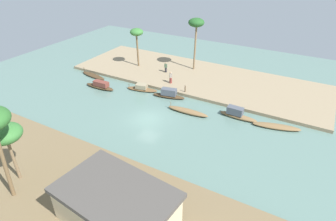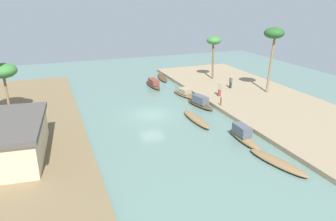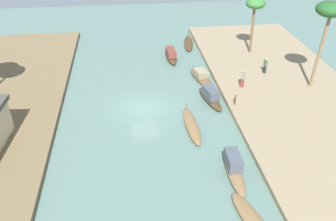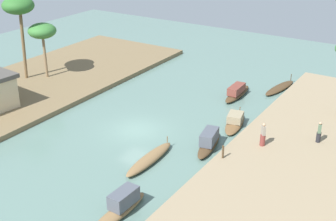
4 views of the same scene
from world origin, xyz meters
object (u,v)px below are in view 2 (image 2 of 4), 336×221
person_on_near_bank (219,90)px  person_by_mooring (231,83)px  sampan_downstream_large (278,162)px  sampan_foreground (200,102)px  riverside_building (7,140)px  sampan_near_left_bank (162,78)px  palm_tree_left_near (274,35)px  mooring_post (221,101)px  sampan_with_tall_canopy (243,135)px  sampan_upstream_small (153,84)px  sampan_with_red_awning (196,119)px  palm_tree_left_far (214,42)px  sampan_open_hull (185,93)px  palm_tree_right_short (3,71)px

person_on_near_bank → person_by_mooring: (2.67, -3.23, 0.02)m
sampan_downstream_large → sampan_foreground: (14.34, -0.54, 0.29)m
person_by_mooring → riverside_building: riverside_building is taller
sampan_near_left_bank → palm_tree_left_near: bearing=-134.2°
mooring_post → sampan_downstream_large: bearing=169.4°
sampan_with_tall_canopy → mooring_post: 8.52m
sampan_with_tall_canopy → person_by_mooring: 15.75m
person_by_mooring → palm_tree_left_near: bearing=-145.7°
sampan_upstream_small → palm_tree_left_near: 17.12m
sampan_with_red_awning → palm_tree_left_far: (13.73, -9.28, 5.61)m
sampan_with_tall_canopy → riverside_building: 19.31m
sampan_open_hull → sampan_with_tall_canopy: sampan_with_tall_canopy is taller
sampan_open_hull → palm_tree_left_far: bearing=-65.4°
palm_tree_left_far → sampan_foreground: bearing=144.8°
palm_tree_left_near → palm_tree_left_far: size_ratio=1.30×
sampan_with_red_awning → sampan_downstream_large: bearing=-170.9°
palm_tree_left_near → mooring_post: bearing=106.5°
palm_tree_left_far → sampan_downstream_large: bearing=163.0°
person_by_mooring → palm_tree_right_short: bearing=78.8°
palm_tree_left_near → riverside_building: 31.26m
sampan_foreground → palm_tree_left_far: size_ratio=0.74×
sampan_downstream_large → person_on_near_bank: size_ratio=3.08×
riverside_building → palm_tree_left_near: bearing=-70.1°
sampan_with_tall_canopy → palm_tree_left_near: palm_tree_left_near is taller
riverside_building → sampan_foreground: bearing=-65.7°
person_on_near_bank → sampan_with_red_awning: bearing=-90.6°
sampan_open_hull → sampan_with_tall_canopy: bearing=164.5°
sampan_upstream_small → sampan_near_left_bank: 4.72m
person_by_mooring → riverside_building: (-10.90, 26.25, 0.77)m
sampan_foreground → palm_tree_left_near: palm_tree_left_near is taller
sampan_with_red_awning → palm_tree_left_near: (5.00, -12.68, 7.37)m
palm_tree_left_far → mooring_post: bearing=156.1°
sampan_near_left_bank → mooring_post: size_ratio=5.45×
sampan_with_tall_canopy → palm_tree_right_short: palm_tree_right_short is taller
sampan_with_tall_canopy → sampan_near_left_bank: 23.61m
sampan_with_red_awning → riverside_building: (-2.57, 17.11, 1.68)m
sampan_foreground → sampan_near_left_bank: 13.89m
sampan_foreground → person_on_near_bank: size_ratio=2.63×
sampan_with_red_awning → riverside_building: riverside_building is taller
sampan_near_left_bank → sampan_downstream_large: bearing=-173.3°
sampan_foreground → person_by_mooring: (4.27, -6.68, 0.65)m
sampan_downstream_large → sampan_near_left_bank: size_ratio=1.05×
sampan_open_hull → palm_tree_left_far: size_ratio=0.75×
sampan_with_red_awning → mooring_post: size_ratio=5.70×
mooring_post → sampan_near_left_bank: bearing=5.5°
sampan_downstream_large → mooring_post: size_ratio=5.73×
sampan_with_red_awning → sampan_downstream_large: size_ratio=0.99×
mooring_post → palm_tree_left_far: bearing=-23.9°
sampan_near_left_bank → palm_tree_left_near: size_ratio=0.63×
palm_tree_left_far → palm_tree_right_short: bearing=102.4°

